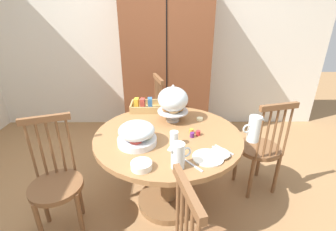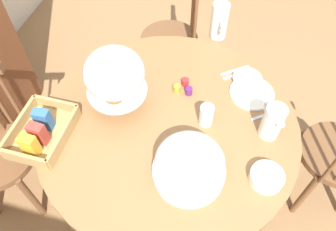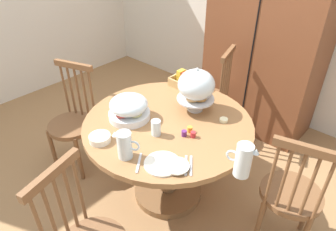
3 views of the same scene
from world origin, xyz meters
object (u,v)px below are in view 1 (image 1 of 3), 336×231
(orange_juice_pitcher, at_px, (178,157))
(cereal_basket, at_px, (145,106))
(china_plate_large, at_px, (208,158))
(butter_dish, at_px, (200,119))
(dining_table, at_px, (168,155))
(pastry_stand_with_dome, at_px, (173,101))
(fruit_platter_covered, at_px, (137,134))
(drinking_glass, at_px, (174,138))
(wooden_armoire, at_px, (167,65))
(china_plate_small, at_px, (219,153))
(milk_pitcher, at_px, (254,130))
(cereal_bowl, at_px, (141,165))
(windsor_chair_by_cabinet, at_px, (56,184))
(windsor_chair_far_side, at_px, (260,150))
(windsor_chair_near_window, at_px, (148,120))

(orange_juice_pitcher, xyz_separation_m, cereal_basket, (-0.29, 0.97, -0.04))
(china_plate_large, xyz_separation_m, butter_dish, (0.02, 0.62, 0.01))
(dining_table, bearing_deg, pastry_stand_with_dome, 79.99)
(fruit_platter_covered, relative_size, drinking_glass, 2.73)
(butter_dish, bearing_deg, wooden_armoire, 104.40)
(pastry_stand_with_dome, xyz_separation_m, fruit_platter_covered, (-0.28, -0.41, -0.11))
(drinking_glass, relative_size, butter_dish, 1.83)
(cereal_basket, bearing_deg, fruit_platter_covered, -90.88)
(pastry_stand_with_dome, xyz_separation_m, china_plate_small, (0.31, -0.58, -0.18))
(pastry_stand_with_dome, relative_size, butter_dish, 5.73)
(wooden_armoire, height_order, cereal_basket, wooden_armoire)
(orange_juice_pitcher, bearing_deg, butter_dish, 71.88)
(dining_table, distance_m, milk_pitcher, 0.74)
(milk_pitcher, bearing_deg, cereal_basket, 144.54)
(fruit_platter_covered, height_order, cereal_bowl, fruit_platter_covered)
(windsor_chair_by_cabinet, xyz_separation_m, china_plate_small, (1.22, -0.04, 0.30))
(windsor_chair_far_side, distance_m, orange_juice_pitcher, 1.12)
(pastry_stand_with_dome, xyz_separation_m, orange_juice_pitcher, (0.02, -0.71, -0.12))
(windsor_chair_far_side, bearing_deg, cereal_basket, 164.29)
(cereal_basket, xyz_separation_m, cereal_bowl, (0.05, -0.99, -0.02))
(milk_pitcher, xyz_separation_m, cereal_bowl, (-0.84, -0.35, -0.07))
(fruit_platter_covered, distance_m, orange_juice_pitcher, 0.42)
(china_plate_large, bearing_deg, milk_pitcher, 32.08)
(pastry_stand_with_dome, bearing_deg, cereal_bowl, -107.16)
(china_plate_large, height_order, butter_dish, butter_dish)
(cereal_basket, relative_size, butter_dish, 5.27)
(cereal_bowl, bearing_deg, drinking_glass, 53.39)
(windsor_chair_by_cabinet, relative_size, drinking_glass, 8.86)
(pastry_stand_with_dome, bearing_deg, orange_juice_pitcher, -88.78)
(windsor_chair_near_window, bearing_deg, butter_dish, -49.03)
(butter_dish, bearing_deg, milk_pitcher, -46.13)
(windsor_chair_by_cabinet, distance_m, pastry_stand_with_dome, 1.16)
(windsor_chair_by_cabinet, xyz_separation_m, cereal_bowl, (0.69, -0.19, 0.31))
(dining_table, distance_m, cereal_bowl, 0.55)
(dining_table, distance_m, china_plate_large, 0.50)
(dining_table, height_order, milk_pitcher, milk_pitcher)
(windsor_chair_far_side, bearing_deg, windsor_chair_near_window, 149.08)
(wooden_armoire, distance_m, china_plate_large, 1.85)
(china_plate_small, xyz_separation_m, cereal_bowl, (-0.54, -0.14, 0.01))
(milk_pitcher, xyz_separation_m, china_plate_small, (-0.30, -0.21, -0.08))
(cereal_basket, distance_m, china_plate_small, 1.03)
(cereal_bowl, bearing_deg, milk_pitcher, 22.79)
(windsor_chair_far_side, xyz_separation_m, milk_pitcher, (-0.22, -0.32, 0.38))
(dining_table, bearing_deg, windsor_chair_by_cabinet, -162.27)
(windsor_chair_near_window, xyz_separation_m, orange_juice_pitcher, (0.30, -1.33, 0.37))
(orange_juice_pitcher, bearing_deg, milk_pitcher, 29.46)
(pastry_stand_with_dome, distance_m, china_plate_large, 0.68)
(windsor_chair_by_cabinet, distance_m, orange_juice_pitcher, 1.01)
(wooden_armoire, relative_size, windsor_chair_by_cabinet, 2.01)
(cereal_bowl, bearing_deg, pastry_stand_with_dome, 72.84)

